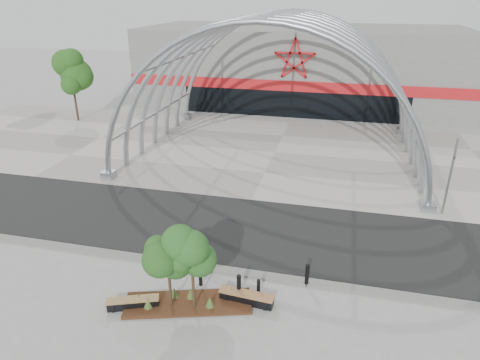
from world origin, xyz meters
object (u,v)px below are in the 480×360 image
at_px(bench_0, 133,303).
at_px(bench_1, 247,298).
at_px(bollard_2, 239,287).
at_px(street_tree_1, 192,256).
at_px(street_tree_0, 167,251).
at_px(signal_pole, 450,176).

relative_size(bench_0, bench_1, 0.91).
distance_m(bench_0, bollard_2, 4.22).
bearing_deg(bollard_2, street_tree_1, -146.36).
height_order(bench_0, bench_1, bench_1).
distance_m(street_tree_0, bollard_2, 3.39).
height_order(bench_0, bollard_2, bollard_2).
relative_size(street_tree_0, bollard_2, 3.28).
bearing_deg(signal_pole, bench_1, -132.41).
bearing_deg(bollard_2, bench_0, -158.38).
bearing_deg(street_tree_1, bench_1, 22.90).
xyz_separation_m(signal_pole, street_tree_1, (-10.93, -10.68, 0.12)).
height_order(street_tree_0, bench_1, street_tree_0).
bearing_deg(bench_0, signal_pole, 40.11).
bearing_deg(street_tree_0, bollard_2, 24.88).
bearing_deg(street_tree_1, street_tree_0, -173.10).
xyz_separation_m(street_tree_0, street_tree_1, (0.91, 0.11, -0.13)).
bearing_deg(street_tree_1, bench_0, -167.66).
height_order(street_tree_0, street_tree_1, street_tree_0).
relative_size(street_tree_0, street_tree_1, 1.05).
height_order(street_tree_1, bench_0, street_tree_1).
relative_size(street_tree_1, bench_1, 1.52).
height_order(bench_1, bollard_2, bollard_2).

